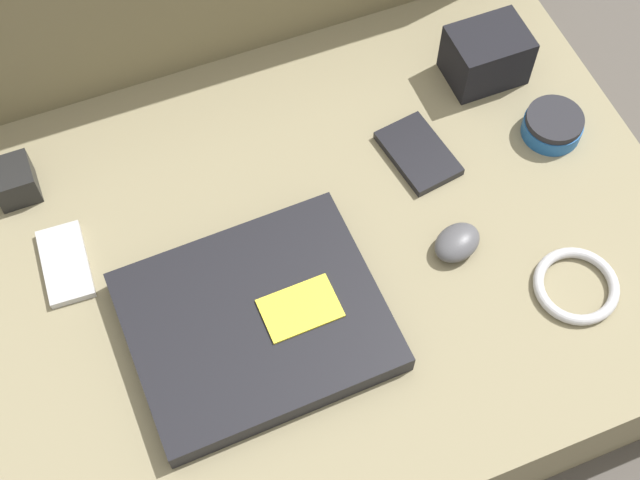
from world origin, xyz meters
The scene contains 10 objects.
ground_plane centered at (0.00, 0.00, 0.00)m, with size 8.00×8.00×0.00m, color #4C4742.
couch_seat centered at (0.00, 0.00, 0.08)m, with size 0.92×0.67×0.16m.
laptop centered at (-0.11, -0.07, 0.17)m, with size 0.30×0.25×0.03m.
computer_mouse centered at (0.16, -0.06, 0.17)m, with size 0.08×0.07×0.03m.
speaker_puck centered at (0.36, 0.05, 0.17)m, with size 0.08×0.08×0.03m.
phone_silver centered at (-0.30, 0.09, 0.16)m, with size 0.06×0.11×0.01m.
phone_black centered at (0.17, 0.08, 0.16)m, with size 0.09×0.12×0.01m.
camera_pouch centered at (0.32, 0.18, 0.20)m, with size 0.10×0.08×0.08m.
charger_brick centered at (-0.33, 0.22, 0.18)m, with size 0.05×0.06×0.05m.
cable_coil centered at (0.27, -0.17, 0.16)m, with size 0.11×0.11×0.01m.
Camera 1 is at (-0.20, -0.50, 1.13)m, focal length 50.00 mm.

